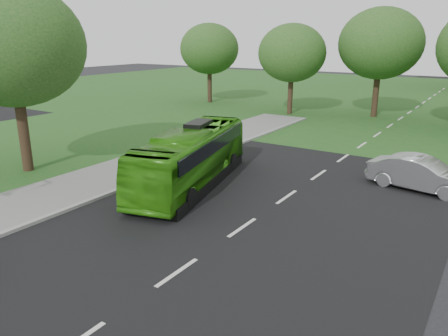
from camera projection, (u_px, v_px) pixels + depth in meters
name	position (u px, v px, depth m)	size (l,w,h in m)	color
ground	(213.00, 248.00, 15.27)	(160.00, 160.00, 0.00)	black
street_surfaces	(375.00, 132.00, 33.73)	(120.00, 120.00, 0.15)	black
tree_park_a	(292.00, 53.00, 40.30)	(6.26, 6.26, 8.32)	black
tree_park_b	(381.00, 44.00, 38.56)	(7.36, 7.36, 9.65)	black
tree_park_f	(209.00, 49.00, 47.65)	(6.41, 6.41, 8.56)	black
tree_side_near	(12.00, 45.00, 22.23)	(7.39, 7.39, 9.82)	black
bus	(192.00, 157.00, 21.46)	(2.36, 10.07, 2.80)	#369013
sedan	(421.00, 174.00, 20.83)	(1.71, 4.89, 1.61)	silver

